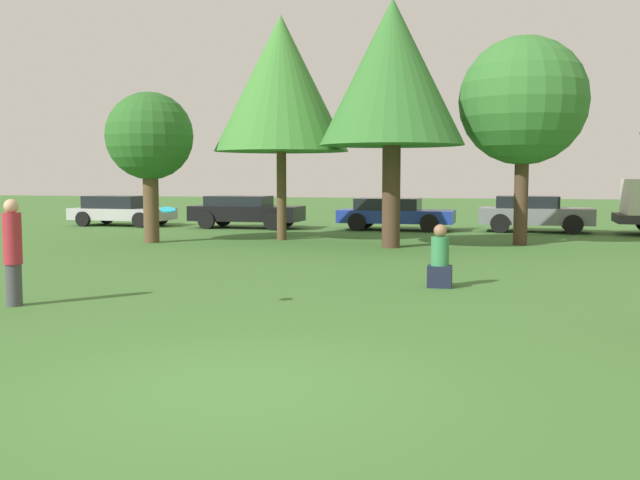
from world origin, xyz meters
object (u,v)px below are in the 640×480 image
frisbee (168,210)px  parked_car_blue (394,213)px  bystander_sitting (440,261)px  tree_0 (150,138)px  person_thrower (13,251)px  parked_car_silver (120,210)px  parked_car_grey (534,213)px  tree_3 (523,102)px  tree_1 (281,84)px  parked_car_black (245,211)px  tree_2 (392,73)px

frisbee → parked_car_blue: bearing=85.9°
bystander_sitting → tree_0: tree_0 is taller
person_thrower → frisbee: (2.62, -0.03, 0.67)m
parked_car_silver → parked_car_blue: parked_car_silver is taller
parked_car_grey → tree_0: bearing=-146.9°
bystander_sitting → parked_car_blue: parked_car_blue is taller
bystander_sitting → parked_car_grey: bearing=79.7°
tree_3 → parked_car_grey: 6.28m
tree_1 → bystander_sitting: bearing=-58.3°
tree_0 → parked_car_black: (0.81, 6.49, -2.49)m
tree_3 → tree_2: bearing=-155.8°
bystander_sitting → tree_3: tree_3 is taller
bystander_sitting → tree_2: size_ratio=0.17×
parked_car_grey → parked_car_blue: bearing=-176.1°
parked_car_blue → tree_1: bearing=-118.2°
frisbee → tree_0: bearing=116.8°
tree_1 → parked_car_black: (-2.81, 4.73, -4.20)m
bystander_sitting → parked_car_black: parked_car_black is taller
parked_car_blue → parked_car_grey: bearing=3.9°
tree_1 → parked_car_black: size_ratio=1.60×
parked_car_silver → frisbee: bearing=-57.6°
tree_2 → parked_car_black: size_ratio=1.59×
tree_1 → tree_2: size_ratio=1.01×
frisbee → parked_car_black: (-4.52, 17.03, -0.86)m
tree_3 → parked_car_silver: bearing=162.0°
frisbee → parked_car_black: size_ratio=0.05×
bystander_sitting → parked_car_grey: (2.53, 13.99, 0.21)m
tree_2 → tree_3: tree_2 is taller
tree_1 → parked_car_grey: 10.38m
tree_0 → parked_car_black: size_ratio=1.04×
parked_car_blue → tree_3: bearing=-46.9°
tree_0 → tree_2: 7.50m
tree_0 → parked_car_silver: size_ratio=1.10×
tree_0 → parked_car_silver: 8.52m
frisbee → tree_3: (5.58, 12.23, 2.63)m
bystander_sitting → parked_car_black: size_ratio=0.26×
bystander_sitting → tree_2: tree_2 is taller
frisbee → tree_2: bearing=79.5°
frisbee → bystander_sitting: 5.20m
person_thrower → parked_car_silver: 18.72m
parked_car_blue → person_thrower: bearing=-100.2°
parked_car_silver → parked_car_black: bearing=0.1°
tree_0 → parked_car_grey: (11.63, 6.87, -2.48)m
parked_car_grey → parked_car_silver: bearing=-177.0°
tree_0 → tree_1: tree_1 is taller
tree_2 → parked_car_silver: tree_2 is taller
tree_2 → parked_car_black: tree_2 is taller
person_thrower → bystander_sitting: (6.38, 3.40, -0.38)m
bystander_sitting → parked_car_blue: bearing=100.3°
tree_0 → tree_3: 11.09m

